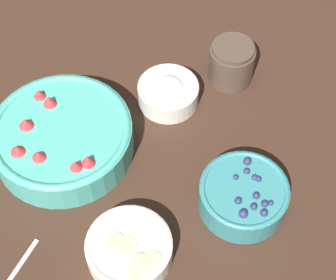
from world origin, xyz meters
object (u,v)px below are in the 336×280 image
bowl_blueberries (243,195)px  bowl_cream (168,92)px  bowl_strawberries (62,136)px  bowl_bananas (129,249)px  jar_chocolate (231,64)px

bowl_blueberries → bowl_cream: bearing=56.5°
bowl_strawberries → bowl_blueberries: (0.05, -0.35, -0.01)m
bowl_strawberries → bowl_cream: bearing=-31.7°
bowl_strawberries → bowl_bananas: 0.26m
bowl_strawberries → jar_chocolate: jar_chocolate is taller
bowl_blueberries → bowl_bananas: bearing=144.1°
bowl_blueberries → bowl_strawberries: bearing=97.6°
bowl_strawberries → bowl_cream: (0.20, -0.12, -0.01)m
bowl_blueberries → bowl_cream: 0.27m
bowl_blueberries → jar_chocolate: bearing=28.1°
bowl_bananas → bowl_cream: 0.34m
jar_chocolate → bowl_cream: bearing=143.9°
bowl_bananas → jar_chocolate: bearing=1.8°
bowl_blueberries → bowl_bananas: bowl_blueberries is taller
bowl_strawberries → bowl_blueberries: 0.35m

